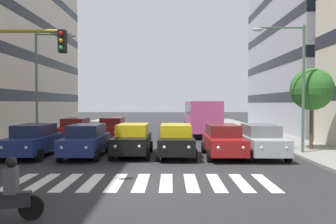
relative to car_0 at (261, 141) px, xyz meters
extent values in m
plane|color=#2D2D30|center=(5.82, 5.56, -0.89)|extent=(180.00, 180.00, 0.00)
cube|color=#ADB2BC|center=(-9.81, -16.68, 7.56)|extent=(8.94, 18.52, 16.90)
cube|color=black|center=(-9.81, -16.68, 2.49)|extent=(8.98, 18.56, 0.90)
cube|color=black|center=(-9.81, -16.68, 5.87)|extent=(8.98, 18.56, 0.90)
cube|color=black|center=(-9.81, -16.68, 9.25)|extent=(8.98, 18.56, 0.90)
cube|color=silver|center=(1.32, 5.56, -0.88)|extent=(0.45, 2.80, 0.01)
cube|color=silver|center=(2.22, 5.56, -0.88)|extent=(0.45, 2.80, 0.01)
cube|color=silver|center=(3.12, 5.56, -0.88)|extent=(0.45, 2.80, 0.01)
cube|color=silver|center=(4.02, 5.56, -0.88)|extent=(0.45, 2.80, 0.01)
cube|color=silver|center=(4.92, 5.56, -0.88)|extent=(0.45, 2.80, 0.01)
cube|color=silver|center=(5.82, 5.56, -0.88)|extent=(0.45, 2.80, 0.01)
cube|color=silver|center=(6.72, 5.56, -0.88)|extent=(0.45, 2.80, 0.01)
cube|color=silver|center=(7.62, 5.56, -0.88)|extent=(0.45, 2.80, 0.01)
cube|color=silver|center=(8.52, 5.56, -0.88)|extent=(0.45, 2.80, 0.01)
cube|color=silver|center=(9.42, 5.56, -0.88)|extent=(0.45, 2.80, 0.01)
cube|color=silver|center=(10.32, 5.56, -0.88)|extent=(0.45, 2.80, 0.01)
cube|color=#B2B7BC|center=(0.00, 0.05, -0.17)|extent=(1.80, 4.40, 0.80)
cube|color=slate|center=(0.00, -0.15, 0.53)|extent=(1.58, 2.46, 0.60)
cylinder|color=black|center=(-0.90, 1.50, -0.57)|extent=(0.22, 0.64, 0.64)
cylinder|color=black|center=(0.90, 1.50, -0.57)|extent=(0.22, 0.64, 0.64)
cylinder|color=black|center=(-0.90, -1.40, -0.57)|extent=(0.22, 0.64, 0.64)
cylinder|color=black|center=(0.90, -1.40, -0.57)|extent=(0.22, 0.64, 0.64)
sphere|color=white|center=(-0.58, 2.20, -0.09)|extent=(0.18, 0.18, 0.18)
sphere|color=white|center=(0.58, 2.20, -0.09)|extent=(0.18, 0.18, 0.18)
cube|color=maroon|center=(1.99, 0.01, -0.17)|extent=(1.80, 4.40, 0.80)
cube|color=maroon|center=(1.99, -0.19, 0.53)|extent=(1.58, 2.46, 0.60)
cylinder|color=black|center=(1.09, 1.47, -0.57)|extent=(0.22, 0.64, 0.64)
cylinder|color=black|center=(2.89, 1.47, -0.57)|extent=(0.22, 0.64, 0.64)
cylinder|color=black|center=(1.09, -1.44, -0.57)|extent=(0.22, 0.64, 0.64)
cylinder|color=black|center=(2.89, -1.44, -0.57)|extent=(0.22, 0.64, 0.64)
sphere|color=white|center=(1.41, 2.16, -0.09)|extent=(0.18, 0.18, 0.18)
sphere|color=white|center=(2.56, 2.16, -0.09)|extent=(0.18, 0.18, 0.18)
cube|color=black|center=(4.49, -0.14, -0.17)|extent=(1.80, 4.40, 0.80)
cube|color=yellow|center=(4.49, -0.34, 0.53)|extent=(1.58, 2.46, 0.60)
cylinder|color=black|center=(3.59, 1.31, -0.57)|extent=(0.22, 0.64, 0.64)
cylinder|color=black|center=(5.39, 1.31, -0.57)|extent=(0.22, 0.64, 0.64)
cylinder|color=black|center=(3.59, -1.59, -0.57)|extent=(0.22, 0.64, 0.64)
cylinder|color=black|center=(5.39, -1.59, -0.57)|extent=(0.22, 0.64, 0.64)
sphere|color=white|center=(3.91, 2.01, -0.09)|extent=(0.18, 0.18, 0.18)
sphere|color=white|center=(5.07, 2.01, -0.09)|extent=(0.18, 0.18, 0.18)
cube|color=black|center=(6.84, -0.44, -0.17)|extent=(1.80, 4.40, 0.80)
cube|color=yellow|center=(6.84, -0.64, 0.53)|extent=(1.58, 2.46, 0.60)
cylinder|color=black|center=(5.94, 1.01, -0.57)|extent=(0.22, 0.64, 0.64)
cylinder|color=black|center=(7.74, 1.01, -0.57)|extent=(0.22, 0.64, 0.64)
cylinder|color=black|center=(5.94, -1.89, -0.57)|extent=(0.22, 0.64, 0.64)
cylinder|color=black|center=(7.74, -1.89, -0.57)|extent=(0.22, 0.64, 0.64)
sphere|color=white|center=(6.26, 1.71, -0.09)|extent=(0.18, 0.18, 0.18)
sphere|color=white|center=(7.42, 1.71, -0.09)|extent=(0.18, 0.18, 0.18)
cube|color=navy|center=(9.26, 0.03, -0.17)|extent=(1.80, 4.40, 0.80)
cube|color=#1D2547|center=(9.26, -0.17, 0.53)|extent=(1.58, 2.46, 0.60)
cylinder|color=black|center=(8.36, 1.48, -0.57)|extent=(0.22, 0.64, 0.64)
cylinder|color=black|center=(10.16, 1.48, -0.57)|extent=(0.22, 0.64, 0.64)
cylinder|color=black|center=(8.36, -1.43, -0.57)|extent=(0.22, 0.64, 0.64)
cylinder|color=black|center=(10.16, -1.43, -0.57)|extent=(0.22, 0.64, 0.64)
sphere|color=white|center=(8.69, 2.18, -0.09)|extent=(0.18, 0.18, 0.18)
sphere|color=white|center=(9.84, 2.18, -0.09)|extent=(0.18, 0.18, 0.18)
cube|color=navy|center=(12.08, 0.00, -0.17)|extent=(1.80, 4.40, 0.80)
cube|color=#1D2547|center=(12.08, -0.20, 0.53)|extent=(1.58, 2.46, 0.60)
cylinder|color=black|center=(11.18, 1.45, -0.57)|extent=(0.22, 0.64, 0.64)
cylinder|color=black|center=(12.98, 1.45, -0.57)|extent=(0.22, 0.64, 0.64)
cylinder|color=black|center=(11.18, -1.45, -0.57)|extent=(0.22, 0.64, 0.64)
cylinder|color=black|center=(12.98, -1.45, -0.57)|extent=(0.22, 0.64, 0.64)
sphere|color=white|center=(11.50, 2.15, -0.09)|extent=(0.18, 0.18, 0.18)
sphere|color=white|center=(12.65, 2.15, -0.09)|extent=(0.18, 0.18, 0.18)
cube|color=maroon|center=(11.95, -7.20, -0.17)|extent=(1.80, 4.40, 0.80)
cube|color=maroon|center=(11.95, -7.40, 0.53)|extent=(1.58, 2.46, 0.60)
cylinder|color=black|center=(11.05, -5.74, -0.57)|extent=(0.22, 0.64, 0.64)
cylinder|color=black|center=(12.85, -5.74, -0.57)|extent=(0.22, 0.64, 0.64)
cylinder|color=black|center=(11.05, -8.65, -0.57)|extent=(0.22, 0.64, 0.64)
cylinder|color=black|center=(12.85, -8.65, -0.57)|extent=(0.22, 0.64, 0.64)
sphere|color=white|center=(11.37, -5.05, -0.09)|extent=(0.18, 0.18, 0.18)
sphere|color=white|center=(12.52, -5.05, -0.09)|extent=(0.18, 0.18, 0.18)
cube|color=maroon|center=(9.34, -8.28, -0.17)|extent=(1.80, 4.40, 0.80)
cube|color=maroon|center=(9.34, -8.48, 0.53)|extent=(1.58, 2.46, 0.60)
cylinder|color=black|center=(8.44, -6.83, -0.57)|extent=(0.22, 0.64, 0.64)
cylinder|color=black|center=(10.24, -6.83, -0.57)|extent=(0.22, 0.64, 0.64)
cylinder|color=black|center=(8.44, -9.73, -0.57)|extent=(0.22, 0.64, 0.64)
cylinder|color=black|center=(10.24, -9.73, -0.57)|extent=(0.22, 0.64, 0.64)
sphere|color=white|center=(8.77, -6.13, -0.09)|extent=(0.18, 0.18, 0.18)
sphere|color=white|center=(9.92, -6.13, -0.09)|extent=(0.18, 0.18, 0.18)
cube|color=#DB5193|center=(1.99, -12.79, 0.86)|extent=(2.50, 10.50, 2.50)
cube|color=black|center=(1.99, -12.79, 1.41)|extent=(2.52, 9.87, 0.80)
cylinder|color=black|center=(0.74, -9.12, -0.39)|extent=(0.28, 1.00, 1.00)
cylinder|color=black|center=(3.24, -9.12, -0.39)|extent=(0.28, 1.00, 1.00)
cylinder|color=black|center=(0.74, -15.94, -0.39)|extent=(0.28, 1.00, 1.00)
cylinder|color=black|center=(3.24, -15.94, -0.39)|extent=(0.28, 1.00, 1.00)
cylinder|color=black|center=(8.19, 9.40, -0.59)|extent=(0.61, 0.22, 0.60)
cube|color=#232328|center=(8.73, 9.52, -0.37)|extent=(1.13, 0.46, 0.36)
cube|color=#4C4C51|center=(8.63, 9.50, 0.11)|extent=(0.35, 0.41, 0.64)
sphere|color=black|center=(8.63, 9.50, 0.55)|extent=(0.26, 0.26, 0.26)
cube|color=black|center=(8.41, 6.26, 4.06)|extent=(0.24, 0.28, 0.76)
sphere|color=red|center=(8.41, 6.41, 4.30)|extent=(0.14, 0.14, 0.14)
sphere|color=orange|center=(8.41, 6.41, 4.06)|extent=(0.14, 0.14, 0.14)
sphere|color=green|center=(8.41, 6.41, 3.82)|extent=(0.14, 0.14, 0.14)
cylinder|color=#4C6B56|center=(-2.54, -0.82, 2.76)|extent=(0.16, 0.16, 6.99)
cylinder|color=#4C6B56|center=(-1.27, -0.82, 6.11)|extent=(2.52, 0.10, 0.10)
ellipsoid|color=#B7BCC1|center=(-0.01, -0.82, 6.01)|extent=(0.56, 0.28, 0.20)
cylinder|color=#4C6B56|center=(14.18, -5.69, 3.09)|extent=(0.16, 0.16, 7.64)
cylinder|color=#4C6B56|center=(12.91, -5.69, 6.76)|extent=(2.53, 0.10, 0.10)
ellipsoid|color=#B7BCC1|center=(11.65, -5.69, 6.66)|extent=(0.56, 0.28, 0.20)
cylinder|color=#513823|center=(-3.49, -2.01, 0.66)|extent=(0.20, 0.20, 2.79)
sphere|color=#2D6B28|center=(-3.49, -2.01, 2.79)|extent=(2.46, 2.46, 2.46)
camera|label=1|loc=(4.75, 17.45, 2.00)|focal=35.41mm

